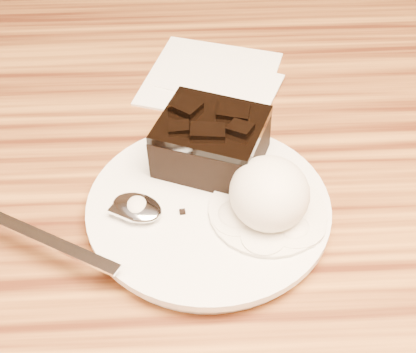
{
  "coord_description": "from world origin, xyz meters",
  "views": [
    {
      "loc": [
        -0.05,
        -0.37,
        1.15
      ],
      "look_at": [
        -0.04,
        -0.0,
        0.79
      ],
      "focal_mm": 52.65,
      "sensor_mm": 36.0,
      "label": 1
    }
  ],
  "objects_px": {
    "ice_cream_scoop": "(269,193)",
    "spoon": "(137,209)",
    "plate": "(209,210)",
    "napkin": "(211,77)",
    "brownie": "(211,144)"
  },
  "relations": [
    {
      "from": "ice_cream_scoop",
      "to": "spoon",
      "type": "xyz_separation_m",
      "value": [
        -0.11,
        0.01,
        -0.02
      ]
    },
    {
      "from": "plate",
      "to": "napkin",
      "type": "distance_m",
      "value": 0.21
    },
    {
      "from": "plate",
      "to": "napkin",
      "type": "height_order",
      "value": "plate"
    },
    {
      "from": "brownie",
      "to": "napkin",
      "type": "xyz_separation_m",
      "value": [
        0.01,
        0.15,
        -0.04
      ]
    },
    {
      "from": "plate",
      "to": "ice_cream_scoop",
      "type": "relative_size",
      "value": 2.97
    },
    {
      "from": "brownie",
      "to": "ice_cream_scoop",
      "type": "height_order",
      "value": "ice_cream_scoop"
    },
    {
      "from": "brownie",
      "to": "napkin",
      "type": "distance_m",
      "value": 0.16
    },
    {
      "from": "ice_cream_scoop",
      "to": "napkin",
      "type": "bearing_deg",
      "value": 99.55
    },
    {
      "from": "brownie",
      "to": "ice_cream_scoop",
      "type": "distance_m",
      "value": 0.08
    },
    {
      "from": "plate",
      "to": "spoon",
      "type": "distance_m",
      "value": 0.06
    },
    {
      "from": "plate",
      "to": "spoon",
      "type": "bearing_deg",
      "value": -172.25
    },
    {
      "from": "ice_cream_scoop",
      "to": "spoon",
      "type": "distance_m",
      "value": 0.11
    },
    {
      "from": "plate",
      "to": "ice_cream_scoop",
      "type": "distance_m",
      "value": 0.06
    },
    {
      "from": "ice_cream_scoop",
      "to": "spoon",
      "type": "bearing_deg",
      "value": 177.34
    },
    {
      "from": "spoon",
      "to": "napkin",
      "type": "relative_size",
      "value": 1.29
    }
  ]
}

